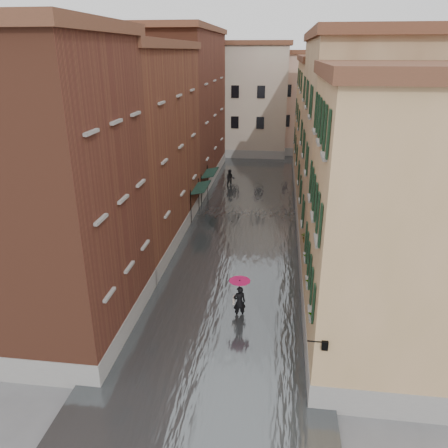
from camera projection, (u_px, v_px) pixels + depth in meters
The scene contains 16 objects.
ground at pixel (222, 313), 22.11m from camera, with size 120.00×120.00×0.00m, color #58585B.
floodwater at pixel (245, 220), 34.06m from camera, with size 10.00×60.00×0.20m, color #484D50.
building_left_near at pixel (55, 198), 18.71m from camera, with size 6.00×8.00×13.00m, color brown.
building_left_mid at pixel (136, 150), 28.94m from camera, with size 6.00×14.00×12.50m, color brown.
building_left_far at pixel (184, 110), 42.49m from camera, with size 6.00×16.00×14.00m, color brown.
building_right_near at pixel (390, 230), 17.30m from camera, with size 6.00×8.00×11.50m, color tan.
building_right_mid at pixel (353, 152), 27.16m from camera, with size 6.00×14.00×13.00m, color tan.
building_right_far at pixel (329, 126), 41.26m from camera, with size 6.00×16.00×11.50m, color tan.
building_end_cream at pixel (239, 101), 55.09m from camera, with size 12.00×9.00×13.00m, color #BAAC93.
building_end_pink at pixel (310, 104), 56.03m from camera, with size 10.00×9.00×12.00m, color tan.
awning_near at pixel (201, 188), 33.79m from camera, with size 1.09×3.28×2.80m.
awning_far at pixel (210, 174), 37.84m from camera, with size 1.09×3.18×2.80m.
wall_lantern at pixel (324, 344), 14.95m from camera, with size 0.71×0.22×0.35m.
window_planters at pixel (311, 264), 19.51m from camera, with size 0.59×8.31×0.84m.
pedestrian_main at pixel (239, 295), 21.31m from camera, with size 1.06×1.06×2.06m.
pedestrian_far at pixel (230, 179), 42.04m from camera, with size 0.88×0.68×1.80m, color black.
Camera 1 is at (2.52, -18.71, 12.37)m, focal length 35.00 mm.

